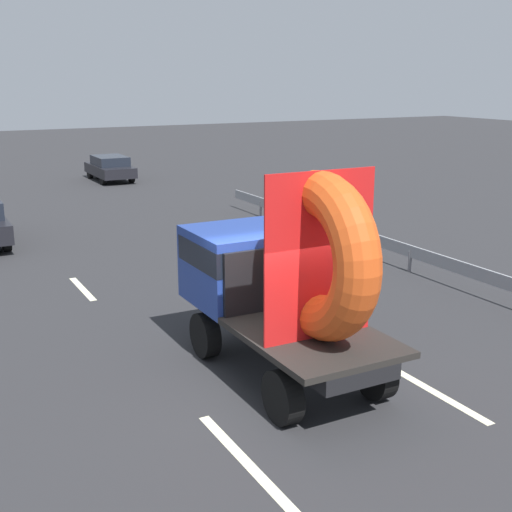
# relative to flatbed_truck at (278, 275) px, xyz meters

# --- Properties ---
(ground_plane) EXTENTS (120.00, 120.00, 0.00)m
(ground_plane) POSITION_rel_flatbed_truck_xyz_m (-0.22, -0.50, -1.73)
(ground_plane) COLOR #28282B
(flatbed_truck) EXTENTS (2.02, 4.56, 3.63)m
(flatbed_truck) POSITION_rel_flatbed_truck_xyz_m (0.00, 0.00, 0.00)
(flatbed_truck) COLOR black
(flatbed_truck) RESTS_ON ground_plane
(guardrail) EXTENTS (0.10, 16.36, 0.71)m
(guardrail) POSITION_rel_flatbed_truck_xyz_m (6.14, 5.76, -1.19)
(guardrail) COLOR gray
(guardrail) RESTS_ON ground_plane
(lane_dash_left_near) EXTENTS (0.16, 2.68, 0.01)m
(lane_dash_left_near) POSITION_rel_flatbed_truck_xyz_m (-1.82, -2.30, -1.72)
(lane_dash_left_near) COLOR beige
(lane_dash_left_near) RESTS_ON ground_plane
(lane_dash_left_far) EXTENTS (0.16, 2.03, 0.01)m
(lane_dash_left_far) POSITION_rel_flatbed_truck_xyz_m (-1.82, 6.26, -1.72)
(lane_dash_left_far) COLOR beige
(lane_dash_left_far) RESTS_ON ground_plane
(lane_dash_right_near) EXTENTS (0.16, 2.81, 0.01)m
(lane_dash_right_near) POSITION_rel_flatbed_truck_xyz_m (1.82, -1.76, -1.72)
(lane_dash_right_near) COLOR beige
(lane_dash_right_near) RESTS_ON ground_plane
(lane_dash_right_far) EXTENTS (0.16, 2.77, 0.01)m
(lane_dash_right_far) POSITION_rel_flatbed_truck_xyz_m (1.82, 5.33, -1.72)
(lane_dash_right_far) COLOR beige
(lane_dash_right_far) RESTS_ON ground_plane
(oncoming_car) EXTENTS (1.60, 3.72, 1.21)m
(oncoming_car) POSITION_rel_flatbed_truck_xyz_m (3.88, 23.27, -1.07)
(oncoming_car) COLOR black
(oncoming_car) RESTS_ON ground_plane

